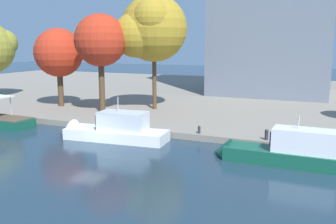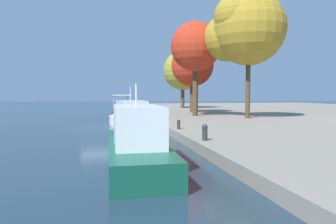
{
  "view_description": "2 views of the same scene",
  "coord_description": "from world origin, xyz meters",
  "px_view_note": "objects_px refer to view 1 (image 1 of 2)",
  "views": [
    {
      "loc": [
        17.65,
        -24.01,
        8.27
      ],
      "look_at": [
        3.74,
        7.41,
        1.96
      ],
      "focal_mm": 40.31,
      "sensor_mm": 36.0,
      "label": 1
    },
    {
      "loc": [
        29.02,
        0.96,
        3.02
      ],
      "look_at": [
        4.16,
        5.93,
        1.62
      ],
      "focal_mm": 33.48,
      "sensor_mm": 36.0,
      "label": 2
    }
  ],
  "objects_px": {
    "mooring_bollard_2": "(199,129)",
    "tree_0": "(150,29)",
    "tree_3": "(59,54)",
    "tree_2": "(100,41)",
    "motor_yacht_1": "(110,132)",
    "mooring_bollard_1": "(267,134)",
    "mooring_bollard_0": "(106,120)",
    "motor_yacht_2": "(286,155)"
  },
  "relations": [
    {
      "from": "motor_yacht_1",
      "to": "mooring_bollard_2",
      "type": "relative_size",
      "value": 14.61
    },
    {
      "from": "motor_yacht_1",
      "to": "tree_2",
      "type": "distance_m",
      "value": 13.01
    },
    {
      "from": "tree_3",
      "to": "tree_0",
      "type": "bearing_deg",
      "value": 11.38
    },
    {
      "from": "motor_yacht_2",
      "to": "motor_yacht_1",
      "type": "bearing_deg",
      "value": -2.5
    },
    {
      "from": "mooring_bollard_2",
      "to": "tree_0",
      "type": "bearing_deg",
      "value": 135.43
    },
    {
      "from": "tree_2",
      "to": "motor_yacht_1",
      "type": "bearing_deg",
      "value": -52.21
    },
    {
      "from": "mooring_bollard_0",
      "to": "tree_0",
      "type": "distance_m",
      "value": 12.62
    },
    {
      "from": "motor_yacht_1",
      "to": "tree_3",
      "type": "distance_m",
      "value": 17.66
    },
    {
      "from": "motor_yacht_1",
      "to": "tree_3",
      "type": "relative_size",
      "value": 1.07
    },
    {
      "from": "motor_yacht_2",
      "to": "tree_2",
      "type": "relative_size",
      "value": 0.95
    },
    {
      "from": "motor_yacht_1",
      "to": "motor_yacht_2",
      "type": "bearing_deg",
      "value": 171.25
    },
    {
      "from": "motor_yacht_2",
      "to": "tree_3",
      "type": "distance_m",
      "value": 30.67
    },
    {
      "from": "mooring_bollard_2",
      "to": "tree_3",
      "type": "height_order",
      "value": "tree_3"
    },
    {
      "from": "motor_yacht_1",
      "to": "mooring_bollard_0",
      "type": "relative_size",
      "value": 14.32
    },
    {
      "from": "motor_yacht_1",
      "to": "mooring_bollard_0",
      "type": "xyz_separation_m",
      "value": [
        -2.43,
        3.1,
        0.27
      ]
    },
    {
      "from": "mooring_bollard_0",
      "to": "tree_2",
      "type": "bearing_deg",
      "value": 127.59
    },
    {
      "from": "mooring_bollard_0",
      "to": "tree_3",
      "type": "height_order",
      "value": "tree_3"
    },
    {
      "from": "tree_0",
      "to": "tree_2",
      "type": "xyz_separation_m",
      "value": [
        -4.29,
        -3.82,
        -1.35
      ]
    },
    {
      "from": "mooring_bollard_0",
      "to": "mooring_bollard_2",
      "type": "xyz_separation_m",
      "value": [
        9.51,
        -0.09,
        -0.01
      ]
    },
    {
      "from": "mooring_bollard_1",
      "to": "tree_2",
      "type": "relative_size",
      "value": 0.08
    },
    {
      "from": "motor_yacht_2",
      "to": "mooring_bollard_2",
      "type": "relative_size",
      "value": 14.92
    },
    {
      "from": "motor_yacht_1",
      "to": "mooring_bollard_2",
      "type": "bearing_deg",
      "value": -162.54
    },
    {
      "from": "tree_0",
      "to": "tree_2",
      "type": "relative_size",
      "value": 1.21
    },
    {
      "from": "motor_yacht_2",
      "to": "mooring_bollard_1",
      "type": "bearing_deg",
      "value": -62.15
    },
    {
      "from": "motor_yacht_1",
      "to": "mooring_bollard_1",
      "type": "relative_size",
      "value": 11.45
    },
    {
      "from": "motor_yacht_2",
      "to": "mooring_bollard_0",
      "type": "bearing_deg",
      "value": -12.16
    },
    {
      "from": "motor_yacht_1",
      "to": "motor_yacht_2",
      "type": "xyz_separation_m",
      "value": [
        14.79,
        -0.82,
        -0.0
      ]
    },
    {
      "from": "motor_yacht_2",
      "to": "mooring_bollard_2",
      "type": "xyz_separation_m",
      "value": [
        -7.71,
        3.83,
        0.27
      ]
    },
    {
      "from": "motor_yacht_1",
      "to": "mooring_bollard_1",
      "type": "distance_m",
      "value": 13.15
    },
    {
      "from": "mooring_bollard_0",
      "to": "motor_yacht_1",
      "type": "bearing_deg",
      "value": -51.89
    },
    {
      "from": "motor_yacht_1",
      "to": "tree_0",
      "type": "bearing_deg",
      "value": -85.81
    },
    {
      "from": "mooring_bollard_0",
      "to": "mooring_bollard_1",
      "type": "relative_size",
      "value": 0.8
    },
    {
      "from": "tree_2",
      "to": "mooring_bollard_2",
      "type": "bearing_deg",
      "value": -21.12
    },
    {
      "from": "tree_3",
      "to": "tree_2",
      "type": "bearing_deg",
      "value": -12.68
    },
    {
      "from": "motor_yacht_2",
      "to": "tree_2",
      "type": "xyz_separation_m",
      "value": [
        -21.15,
        9.02,
        7.84
      ]
    },
    {
      "from": "tree_2",
      "to": "tree_3",
      "type": "distance_m",
      "value": 7.27
    },
    {
      "from": "mooring_bollard_2",
      "to": "tree_2",
      "type": "height_order",
      "value": "tree_2"
    },
    {
      "from": "mooring_bollard_0",
      "to": "mooring_bollard_2",
      "type": "bearing_deg",
      "value": -0.54
    },
    {
      "from": "mooring_bollard_1",
      "to": "mooring_bollard_2",
      "type": "bearing_deg",
      "value": -178.88
    },
    {
      "from": "motor_yacht_2",
      "to": "mooring_bollard_2",
      "type": "bearing_deg",
      "value": -25.73
    },
    {
      "from": "tree_0",
      "to": "motor_yacht_2",
      "type": "bearing_deg",
      "value": -37.29
    },
    {
      "from": "motor_yacht_1",
      "to": "tree_3",
      "type": "xyz_separation_m",
      "value": [
        -13.3,
        9.76,
        6.32
      ]
    }
  ]
}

